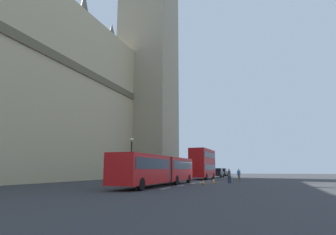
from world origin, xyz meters
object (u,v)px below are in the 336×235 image
object	(u,v)px
traffic_cone_west	(203,182)
traffic_cone_east	(213,180)
clock_tower	(149,7)
street_lamp	(131,157)
double_decker_bus	(203,163)
pedestrian_by_kerb	(239,175)
articulated_bus	(159,168)
sedan_trailing	(222,172)
pedestrian_near_cones	(229,175)
traffic_cone_middle	(213,181)
sedan_lead	(218,173)

from	to	relation	value
traffic_cone_west	traffic_cone_east	bearing A→B (deg)	-0.42
clock_tower	traffic_cone_east	size ratio (longest dim) A/B	128.22
clock_tower	street_lamp	distance (m)	45.75
double_decker_bus	pedestrian_by_kerb	distance (m)	9.52
street_lamp	traffic_cone_east	bearing A→B (deg)	-54.35
traffic_cone_west	articulated_bus	bearing A→B (deg)	129.69
double_decker_bus	sedan_trailing	world-z (taller)	double_decker_bus
double_decker_bus	street_lamp	world-z (taller)	street_lamp
double_decker_bus	pedestrian_near_cones	xyz separation A→B (m)	(-12.71, -5.99, -1.80)
double_decker_bus	traffic_cone_middle	xyz separation A→B (m)	(-13.07, -4.16, -2.43)
pedestrian_by_kerb	traffic_cone_east	bearing A→B (deg)	150.42
traffic_cone_middle	pedestrian_near_cones	xyz separation A→B (m)	(0.36, -1.83, 0.63)
double_decker_bus	traffic_cone_west	distance (m)	17.44
pedestrian_by_kerb	traffic_cone_west	bearing A→B (deg)	165.18
street_lamp	pedestrian_by_kerb	world-z (taller)	street_lamp
traffic_cone_east	pedestrian_by_kerb	world-z (taller)	pedestrian_by_kerb
sedan_lead	street_lamp	size ratio (longest dim) A/B	0.83
sedan_trailing	pedestrian_by_kerb	bearing A→B (deg)	-166.71
traffic_cone_east	pedestrian_near_cones	bearing A→B (deg)	-121.92
traffic_cone_east	pedestrian_by_kerb	size ratio (longest dim) A/B	0.34
sedan_lead	traffic_cone_west	xyz separation A→B (m)	(-30.27, -3.62, -0.63)
traffic_cone_middle	pedestrian_near_cones	size ratio (longest dim) A/B	0.34
sedan_lead	traffic_cone_middle	size ratio (longest dim) A/B	7.59
double_decker_bus	sedan_lead	xyz separation A→B (m)	(13.43, -0.19, -1.79)
articulated_bus	sedan_lead	world-z (taller)	articulated_bus
clock_tower	pedestrian_near_cones	bearing A→B (deg)	-137.50
clock_tower	pedestrian_by_kerb	distance (m)	46.17
articulated_bus	sedan_trailing	size ratio (longest dim) A/B	3.80
traffic_cone_east	street_lamp	distance (m)	10.65
pedestrian_by_kerb	double_decker_bus	bearing A→B (deg)	43.86
sedan_lead	sedan_trailing	size ratio (longest dim) A/B	1.00
traffic_cone_east	pedestrian_near_cones	xyz separation A→B (m)	(-1.33, -2.14, 0.63)
street_lamp	pedestrian_near_cones	distance (m)	11.68
sedan_trailing	pedestrian_by_kerb	distance (m)	28.49
sedan_lead	traffic_cone_middle	bearing A→B (deg)	-171.48
sedan_lead	traffic_cone_east	bearing A→B (deg)	-171.61
traffic_cone_east	pedestrian_by_kerb	xyz separation A→B (m)	(4.64, -2.63, 0.63)
articulated_bus	traffic_cone_middle	xyz separation A→B (m)	(6.93, -4.16, -1.46)
sedan_trailing	traffic_cone_west	world-z (taller)	sedan_trailing
double_decker_bus	traffic_cone_middle	distance (m)	13.93
sedan_trailing	sedan_lead	bearing A→B (deg)	-178.06
clock_tower	traffic_cone_middle	distance (m)	48.28
sedan_trailing	street_lamp	bearing A→B (deg)	173.40
street_lamp	pedestrian_near_cones	bearing A→B (deg)	-66.07
articulated_bus	double_decker_bus	distance (m)	20.02
sedan_trailing	street_lamp	world-z (taller)	street_lamp
articulated_bus	pedestrian_near_cones	bearing A→B (deg)	-39.42
traffic_cone_east	pedestrian_near_cones	world-z (taller)	pedestrian_near_cones
sedan_lead	traffic_cone_middle	world-z (taller)	sedan_lead
sedan_lead	double_decker_bus	bearing A→B (deg)	179.20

